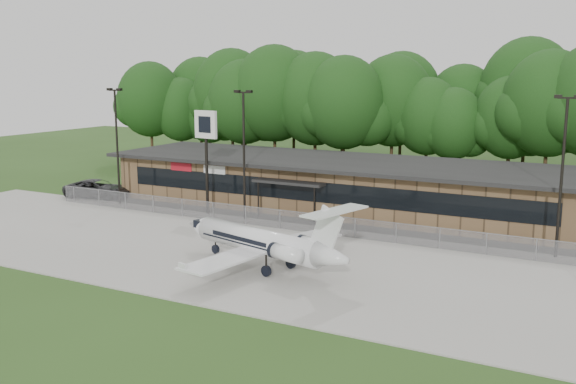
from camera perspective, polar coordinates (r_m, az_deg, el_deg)
The scene contains 12 objects.
ground at distance 35.45m, azimuth -11.02°, elevation -8.66°, with size 160.00×160.00×0.00m, color #2A491A.
apron at distance 41.65m, azimuth -4.11°, elevation -5.50°, with size 64.00×18.00×0.08m, color #9E9B93.
parking_lot at distance 51.45m, azimuth 2.65°, elevation -2.37°, with size 50.00×9.00×0.06m, color #383835.
terminal at distance 55.01m, azimuth 4.63°, elevation 0.73°, with size 41.00×11.65×4.30m.
fence at distance 47.35m, azimuth 0.34°, elevation -2.58°, with size 46.00×0.04×1.52m.
treeline at distance 71.29m, azimuth 10.47°, elevation 7.15°, with size 72.00×12.00×15.00m, color black, non-canonical shape.
light_pole_left at distance 58.05m, azimuth -14.98°, elevation 4.71°, with size 1.55×0.30×10.23m.
light_pole_mid at distance 50.19m, azimuth -3.95°, elevation 4.17°, with size 1.55×0.30×10.23m.
light_pole_right at distance 42.92m, azimuth 23.22°, elevation 2.25°, with size 1.55×0.30×10.23m.
business_jet at distance 38.06m, azimuth -2.14°, elevation -4.58°, with size 13.31×11.95×4.51m.
suv at distance 62.39m, azimuth -16.58°, elevation 0.27°, with size 2.85×6.17×1.72m, color #323235.
pole_sign at distance 52.44m, azimuth -7.31°, elevation 5.01°, with size 2.25×0.60×8.55m.
Camera 1 is at (21.21, -25.94, 11.58)m, focal length 40.00 mm.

